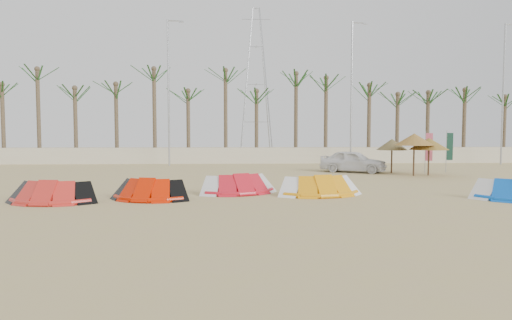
{
  "coord_description": "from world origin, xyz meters",
  "views": [
    {
      "loc": [
        -0.95,
        -14.99,
        2.63
      ],
      "look_at": [
        0.0,
        6.0,
        1.3
      ],
      "focal_mm": 32.0,
      "sensor_mm": 36.0,
      "label": 1
    }
  ],
  "objects_px": {
    "kite_orange": "(319,185)",
    "parasol_left": "(392,144)",
    "kite_red_mid": "(150,188)",
    "car": "(353,161)",
    "kite_red_left": "(54,191)",
    "parasol_right": "(429,144)",
    "kite_red_right": "(239,183)",
    "parasol_mid": "(414,139)"
  },
  "relations": [
    {
      "from": "kite_red_mid",
      "to": "car",
      "type": "height_order",
      "value": "car"
    },
    {
      "from": "kite_orange",
      "to": "parasol_left",
      "type": "relative_size",
      "value": 1.66
    },
    {
      "from": "parasol_left",
      "to": "kite_red_mid",
      "type": "bearing_deg",
      "value": -141.53
    },
    {
      "from": "kite_red_mid",
      "to": "kite_orange",
      "type": "bearing_deg",
      "value": 7.85
    },
    {
      "from": "kite_red_right",
      "to": "parasol_right",
      "type": "relative_size",
      "value": 1.59
    },
    {
      "from": "parasol_mid",
      "to": "car",
      "type": "height_order",
      "value": "parasol_mid"
    },
    {
      "from": "kite_orange",
      "to": "parasol_mid",
      "type": "relative_size",
      "value": 1.43
    },
    {
      "from": "kite_red_left",
      "to": "parasol_mid",
      "type": "distance_m",
      "value": 19.61
    },
    {
      "from": "kite_red_left",
      "to": "kite_red_mid",
      "type": "distance_m",
      "value": 3.48
    },
    {
      "from": "parasol_right",
      "to": "car",
      "type": "relative_size",
      "value": 0.55
    },
    {
      "from": "kite_red_left",
      "to": "parasol_left",
      "type": "distance_m",
      "value": 19.93
    },
    {
      "from": "kite_red_mid",
      "to": "parasol_left",
      "type": "height_order",
      "value": "parasol_left"
    },
    {
      "from": "parasol_mid",
      "to": "kite_red_left",
      "type": "bearing_deg",
      "value": -151.98
    },
    {
      "from": "kite_red_left",
      "to": "kite_red_right",
      "type": "height_order",
      "value": "same"
    },
    {
      "from": "kite_red_left",
      "to": "parasol_mid",
      "type": "xyz_separation_m",
      "value": [
        17.24,
        9.18,
        1.73
      ]
    },
    {
      "from": "kite_red_left",
      "to": "kite_red_mid",
      "type": "bearing_deg",
      "value": 9.49
    },
    {
      "from": "kite_red_right",
      "to": "parasol_right",
      "type": "xyz_separation_m",
      "value": [
        11.31,
        7.16,
        1.46
      ]
    },
    {
      "from": "kite_red_left",
      "to": "kite_red_right",
      "type": "xyz_separation_m",
      "value": [
        6.91,
        2.23,
        0.0
      ]
    },
    {
      "from": "kite_red_mid",
      "to": "kite_orange",
      "type": "height_order",
      "value": "same"
    },
    {
      "from": "kite_red_left",
      "to": "parasol_right",
      "type": "xyz_separation_m",
      "value": [
        18.22,
        9.39,
        1.46
      ]
    },
    {
      "from": "kite_red_right",
      "to": "car",
      "type": "xyz_separation_m",
      "value": [
        7.37,
        9.42,
        0.29
      ]
    },
    {
      "from": "parasol_left",
      "to": "kite_red_left",
      "type": "bearing_deg",
      "value": -146.39
    },
    {
      "from": "parasol_left",
      "to": "kite_orange",
      "type": "bearing_deg",
      "value": -123.71
    },
    {
      "from": "kite_red_mid",
      "to": "parasol_mid",
      "type": "bearing_deg",
      "value": 31.92
    },
    {
      "from": "kite_orange",
      "to": "parasol_mid",
      "type": "xyz_separation_m",
      "value": [
        7.02,
        7.67,
        1.73
      ]
    },
    {
      "from": "kite_red_left",
      "to": "parasol_left",
      "type": "relative_size",
      "value": 1.55
    },
    {
      "from": "kite_red_mid",
      "to": "kite_orange",
      "type": "xyz_separation_m",
      "value": [
        6.79,
        0.94,
        0.0
      ]
    },
    {
      "from": "kite_red_right",
      "to": "parasol_left",
      "type": "distance_m",
      "value": 13.12
    },
    {
      "from": "kite_red_mid",
      "to": "kite_orange",
      "type": "relative_size",
      "value": 0.91
    },
    {
      "from": "kite_red_mid",
      "to": "car",
      "type": "xyz_separation_m",
      "value": [
        10.85,
        11.07,
        0.29
      ]
    },
    {
      "from": "kite_red_left",
      "to": "kite_orange",
      "type": "relative_size",
      "value": 0.93
    },
    {
      "from": "kite_red_mid",
      "to": "parasol_mid",
      "type": "xyz_separation_m",
      "value": [
        13.81,
        8.6,
        1.73
      ]
    },
    {
      "from": "kite_red_left",
      "to": "kite_orange",
      "type": "bearing_deg",
      "value": 8.4
    },
    {
      "from": "parasol_right",
      "to": "parasol_mid",
      "type": "bearing_deg",
      "value": -167.67
    },
    {
      "from": "kite_red_left",
      "to": "kite_orange",
      "type": "xyz_separation_m",
      "value": [
        10.22,
        1.51,
        0.0
      ]
    },
    {
      "from": "kite_red_right",
      "to": "parasol_left",
      "type": "height_order",
      "value": "parasol_left"
    },
    {
      "from": "parasol_mid",
      "to": "parasol_right",
      "type": "distance_m",
      "value": 1.04
    },
    {
      "from": "kite_red_left",
      "to": "parasol_left",
      "type": "height_order",
      "value": "parasol_left"
    },
    {
      "from": "kite_red_right",
      "to": "car",
      "type": "distance_m",
      "value": 11.97
    },
    {
      "from": "kite_orange",
      "to": "kite_red_right",
      "type": "bearing_deg",
      "value": 167.82
    },
    {
      "from": "parasol_right",
      "to": "parasol_left",
      "type": "bearing_deg",
      "value": 135.9
    },
    {
      "from": "kite_orange",
      "to": "car",
      "type": "distance_m",
      "value": 10.93
    }
  ]
}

